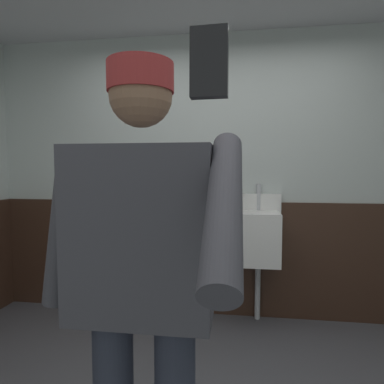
% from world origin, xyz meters
% --- Properties ---
extents(wall_back, '(4.94, 0.12, 2.61)m').
position_xyz_m(wall_back, '(0.00, 1.60, 1.31)').
color(wall_back, silver).
rests_on(wall_back, ground_plane).
extents(wainscot_band_back, '(4.34, 0.03, 1.07)m').
position_xyz_m(wainscot_band_back, '(0.00, 1.53, 0.54)').
color(wainscot_band_back, '#382319').
rests_on(wainscot_band_back, ground_plane).
extents(urinal_left, '(0.40, 0.34, 1.24)m').
position_xyz_m(urinal_left, '(-0.41, 1.38, 0.78)').
color(urinal_left, white).
rests_on(urinal_left, ground_plane).
extents(urinal_middle, '(0.40, 0.34, 1.24)m').
position_xyz_m(urinal_middle, '(0.34, 1.38, 0.78)').
color(urinal_middle, white).
rests_on(urinal_middle, ground_plane).
extents(privacy_divider_panel, '(0.04, 0.40, 0.90)m').
position_xyz_m(privacy_divider_panel, '(-0.03, 1.31, 0.95)').
color(privacy_divider_panel, '#4C4C51').
extents(person, '(0.69, 0.60, 1.71)m').
position_xyz_m(person, '(-0.17, -0.42, 1.01)').
color(person, '#2D3342').
rests_on(person, ground_plane).
extents(cell_phone, '(0.06, 0.03, 0.11)m').
position_xyz_m(cell_phone, '(0.10, -0.93, 1.53)').
color(cell_phone, black).
extents(soap_dispenser, '(0.10, 0.07, 0.18)m').
position_xyz_m(soap_dispenser, '(0.06, 1.50, 1.25)').
color(soap_dispenser, silver).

